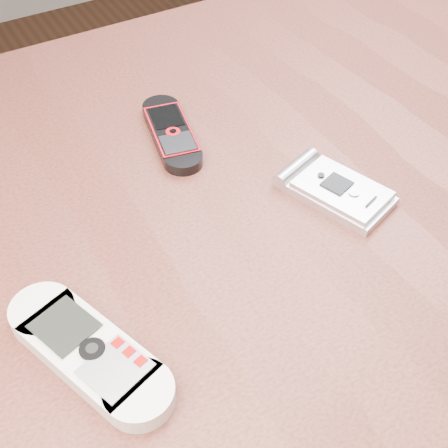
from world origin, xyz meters
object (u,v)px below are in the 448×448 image
table (220,306)px  nokia_white (89,351)px  motorola_razr (339,191)px  nokia_black_red (171,133)px

table → nokia_white: bearing=-156.7°
motorola_razr → nokia_white: bearing=171.3°
table → nokia_black_red: (0.03, 0.15, 0.11)m
table → nokia_white: (-0.15, -0.06, 0.11)m
nokia_white → motorola_razr: bearing=-9.2°
nokia_white → nokia_black_red: nokia_white is taller
motorola_razr → table: bearing=154.2°
table → motorola_razr: bearing=-6.7°
nokia_black_red → motorola_razr: motorola_razr is taller
nokia_black_red → motorola_razr: 0.19m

